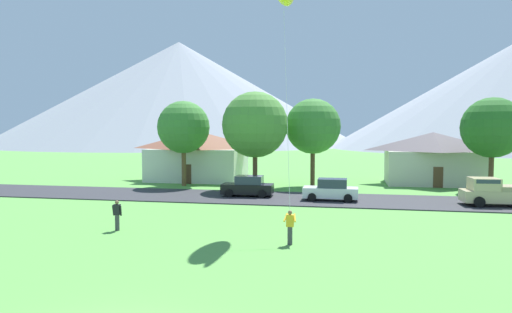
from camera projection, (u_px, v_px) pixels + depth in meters
name	position (u px, v px, depth m)	size (l,w,h in m)	color
road_strip	(270.00, 198.00, 37.52)	(160.00, 7.33, 0.08)	#2D2D33
mountain_far_east_ridge	(179.00, 93.00, 176.33)	(134.52, 134.52, 38.55)	#8E939E
house_leftmost	(433.00, 157.00, 47.24)	(9.82, 6.65, 5.29)	beige
house_left_center	(198.00, 155.00, 50.81)	(10.68, 7.39, 5.41)	silver
tree_near_left	(183.00, 127.00, 45.63)	(5.15, 5.15, 8.37)	brown
tree_left_of_center	(255.00, 125.00, 42.81)	(6.11, 6.11, 9.08)	brown
tree_center	(492.00, 128.00, 41.21)	(5.39, 5.39, 8.43)	brown
tree_right_of_center	(313.00, 126.00, 45.10)	(5.37, 5.37, 8.57)	brown
parked_car_white_west_end	(331.00, 190.00, 36.03)	(4.22, 2.11, 1.68)	white
parked_car_black_mid_west	(248.00, 186.00, 38.30)	(4.26, 2.20, 1.68)	black
pickup_truck_sand_west_side	(498.00, 192.00, 33.47)	(5.29, 2.51, 1.99)	#C6B284
watcher_person	(117.00, 215.00, 25.55)	(0.56, 0.24, 1.68)	#3D3D42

